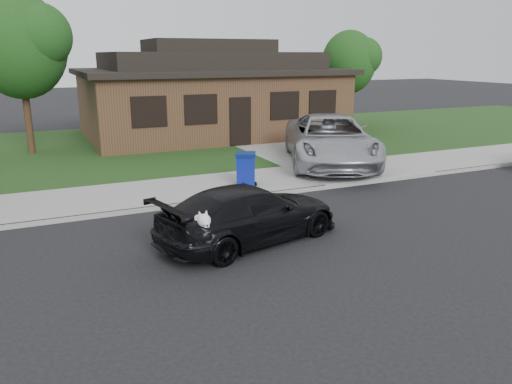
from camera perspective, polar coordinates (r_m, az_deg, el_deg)
name	(u,v)px	position (r m, az deg, el deg)	size (l,w,h in m)	color
ground	(265,245)	(11.11, 1.00, -6.05)	(120.00, 120.00, 0.00)	black
sidewalk	(196,189)	(15.53, -6.91, 0.37)	(60.00, 3.00, 0.12)	gray
curb	(212,201)	(14.16, -5.07, -1.07)	(60.00, 0.12, 0.12)	gray
lawn	(141,147)	(23.12, -12.98, 5.08)	(60.00, 13.00, 0.13)	#193814
driveway	(290,148)	(22.33, 3.95, 5.09)	(4.50, 13.00, 0.14)	gray
sedan	(249,214)	(11.11, -0.76, -2.54)	(4.71, 2.85, 1.28)	black
minivan	(330,140)	(18.64, 8.50, 5.91)	(2.97, 6.44, 1.79)	#B2B3B9
recycling_bin	(246,169)	(15.55, -1.18, 2.69)	(0.81, 0.81, 1.02)	navy
house	(210,94)	(25.82, -5.32, 11.08)	(12.60, 8.60, 4.65)	#422B1C
tree_0	(24,44)	(22.21, -25.02, 15.12)	(3.78, 3.60, 6.34)	#332114
tree_1	(352,61)	(28.95, 10.92, 14.47)	(3.15, 3.00, 5.25)	#332114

